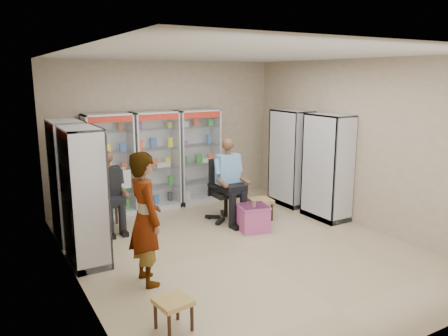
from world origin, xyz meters
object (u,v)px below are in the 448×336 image
woven_stool_a (261,209)px  cabinet_back_mid (156,161)px  cabinet_right_far (291,158)px  cabinet_left_far (69,181)px  cabinet_back_left (110,165)px  cabinet_left_near (84,197)px  seated_shopkeeper (227,183)px  standing_man (145,219)px  office_chair (226,190)px  woven_stool_b (174,315)px  cabinet_back_right (198,156)px  pink_trunk (253,218)px  cabinet_right_near (327,167)px  wooden_chair (109,203)px

woven_stool_a → cabinet_back_mid: bearing=130.7°
cabinet_right_far → cabinet_left_far: same height
cabinet_back_left → cabinet_left_near: 2.23m
cabinet_back_left → seated_shopkeeper: 2.31m
cabinet_back_left → standing_man: 3.10m
office_chair → woven_stool_b: (-2.35, -2.90, -0.40)m
standing_man → cabinet_back_right: bearing=-37.3°
cabinet_right_far → pink_trunk: bearing=121.9°
standing_man → pink_trunk: bearing=-68.5°
cabinet_left_near → cabinet_left_far: bearing=180.0°
woven_stool_b → standing_man: standing_man is taller
cabinet_back_right → cabinet_left_far: size_ratio=1.00×
cabinet_back_left → woven_stool_b: bearing=-97.3°
pink_trunk → cabinet_back_mid: bearing=114.5°
woven_stool_a → cabinet_back_right: bearing=106.4°
cabinet_right_far → seated_shopkeeper: cabinet_right_far is taller
office_chair → pink_trunk: bearing=-80.3°
cabinet_back_right → office_chair: bearing=-94.1°
cabinet_left_far → seated_shopkeeper: 2.79m
standing_man → cabinet_back_mid: bearing=-24.2°
cabinet_back_left → cabinet_left_near: same height
cabinet_back_right → office_chair: (-0.10, -1.37, -0.42)m
seated_shopkeeper → cabinet_right_near: bearing=-24.2°
woven_stool_a → wooden_chair: bearing=160.2°
cabinet_right_near → woven_stool_a: size_ratio=5.01×
seated_shopkeeper → pink_trunk: 0.88m
cabinet_left_far → pink_trunk: cabinet_left_far is taller
cabinet_right_near → standing_man: cabinet_right_near is taller
woven_stool_a → standing_man: 3.19m
woven_stool_a → cabinet_left_far: bearing=167.3°
cabinet_back_mid → cabinet_left_far: 2.10m
cabinet_back_left → woven_stool_b: size_ratio=5.65×
office_chair → seated_shopkeeper: 0.17m
cabinet_back_mid → woven_stool_b: (-1.50, -4.28, -0.82)m
cabinet_left_far → cabinet_back_mid: bearing=116.3°
seated_shopkeeper → woven_stool_a: (0.59, -0.26, -0.54)m
cabinet_back_left → cabinet_back_right: size_ratio=1.00×
cabinet_left_far → pink_trunk: 3.19m
cabinet_right_far → woven_stool_a: cabinet_right_far is taller
cabinet_back_left → cabinet_back_mid: size_ratio=1.00×
seated_shopkeeper → woven_stool_b: (-2.35, -2.85, -0.56)m
cabinet_back_right → cabinet_right_far: bearing=-34.7°
pink_trunk → woven_stool_a: (0.47, 0.45, -0.03)m
cabinet_right_far → woven_stool_b: size_ratio=5.65×
wooden_chair → cabinet_back_left: bearing=71.1°
office_chair → pink_trunk: office_chair is taller
office_chair → woven_stool_b: office_chair is taller
cabinet_back_mid → cabinet_back_right: bearing=0.0°
standing_man → cabinet_right_far: bearing=-64.2°
cabinet_back_left → cabinet_back_mid: same height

